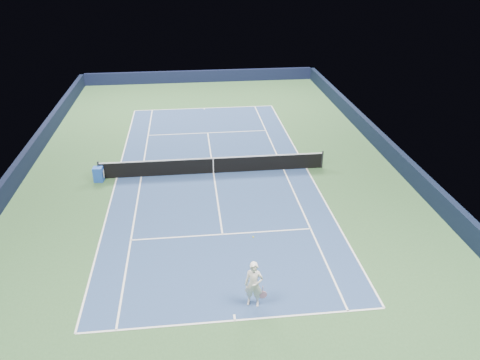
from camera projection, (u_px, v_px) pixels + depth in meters
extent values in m
plane|color=#2D502C|center=(214.00, 173.00, 26.99)|extent=(40.00, 40.00, 0.00)
cube|color=black|center=(200.00, 76.00, 44.29)|extent=(22.00, 0.35, 1.10)
cube|color=black|center=(395.00, 156.00, 27.84)|extent=(0.35, 40.00, 1.10)
cube|color=black|center=(16.00, 174.00, 25.64)|extent=(0.35, 40.00, 1.10)
cube|color=navy|center=(214.00, 173.00, 26.99)|extent=(10.97, 23.77, 0.01)
cube|color=white|center=(204.00, 108.00, 37.51)|extent=(10.97, 0.08, 0.00)
cube|color=white|center=(235.00, 320.00, 16.47)|extent=(10.97, 0.08, 0.00)
cube|color=white|center=(306.00, 168.00, 27.55)|extent=(0.08, 23.77, 0.00)
cube|color=white|center=(117.00, 178.00, 26.43)|extent=(0.08, 23.77, 0.00)
cube|color=white|center=(284.00, 169.00, 27.41)|extent=(0.08, 23.77, 0.00)
cube|color=white|center=(141.00, 177.00, 26.57)|extent=(0.08, 23.77, 0.00)
cube|color=white|center=(208.00, 133.00, 32.65)|extent=(8.23, 0.08, 0.00)
cube|color=white|center=(222.00, 234.00, 21.32)|extent=(8.23, 0.08, 0.00)
cube|color=white|center=(214.00, 173.00, 26.99)|extent=(0.08, 12.80, 0.00)
cube|color=white|center=(204.00, 109.00, 37.37)|extent=(0.08, 0.30, 0.00)
cube|color=white|center=(235.00, 317.00, 16.60)|extent=(0.08, 0.30, 0.00)
cylinder|color=black|center=(99.00, 170.00, 26.10)|extent=(0.10, 0.10, 1.07)
cylinder|color=black|center=(322.00, 159.00, 27.40)|extent=(0.10, 0.10, 1.07)
cube|color=black|center=(213.00, 166.00, 26.79)|extent=(12.80, 0.03, 0.91)
cube|color=white|center=(213.00, 158.00, 26.56)|extent=(12.80, 0.04, 0.06)
cube|color=white|center=(213.00, 166.00, 26.79)|extent=(0.05, 0.04, 0.91)
cube|color=#1D4AB0|center=(98.00, 174.00, 25.90)|extent=(0.55, 0.51, 0.84)
cube|color=silver|center=(104.00, 174.00, 25.92)|extent=(0.05, 0.37, 0.37)
imported|color=white|center=(254.00, 284.00, 16.80)|extent=(0.77, 0.62, 1.85)
cylinder|color=pink|center=(263.00, 290.00, 16.89)|extent=(0.03, 0.03, 0.31)
cylinder|color=black|center=(263.00, 295.00, 17.00)|extent=(0.31, 0.02, 0.31)
cylinder|color=pink|center=(263.00, 295.00, 17.00)|extent=(0.33, 0.03, 0.33)
sphere|color=#CCD12C|center=(253.00, 237.00, 17.08)|extent=(0.07, 0.07, 0.07)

